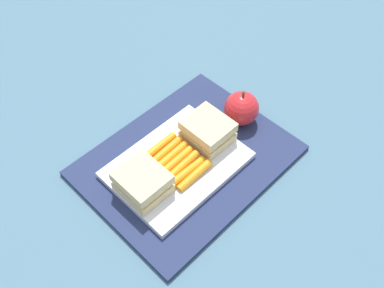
{
  "coord_description": "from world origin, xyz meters",
  "views": [
    {
      "loc": [
        -0.33,
        -0.34,
        0.65
      ],
      "look_at": [
        0.01,
        0.0,
        0.04
      ],
      "focal_mm": 41.0,
      "sensor_mm": 36.0,
      "label": 1
    }
  ],
  "objects": [
    {
      "name": "food_tray",
      "position": [
        -0.03,
        0.0,
        0.02
      ],
      "size": [
        0.23,
        0.17,
        0.01
      ],
      "primitive_type": "cube",
      "color": "white",
      "rests_on": "lunchbag_mat"
    },
    {
      "name": "carrot_sticks_bundle",
      "position": [
        -0.03,
        0.0,
        0.03
      ],
      "size": [
        0.08,
        0.1,
        0.02
      ],
      "color": "orange",
      "rests_on": "food_tray"
    },
    {
      "name": "lunchbag_mat",
      "position": [
        0.0,
        0.0,
        0.01
      ],
      "size": [
        0.36,
        0.28,
        0.01
      ],
      "primitive_type": "cube",
      "color": "navy",
      "rests_on": "ground_plane"
    },
    {
      "name": "ground_plane",
      "position": [
        0.0,
        0.0,
        0.0
      ],
      "size": [
        2.4,
        2.4,
        0.0
      ],
      "primitive_type": "plane",
      "color": "#42667A"
    },
    {
      "name": "apple",
      "position": [
        0.14,
        -0.01,
        0.04
      ],
      "size": [
        0.07,
        0.07,
        0.08
      ],
      "color": "red",
      "rests_on": "lunchbag_mat"
    },
    {
      "name": "sandwich_half_left",
      "position": [
        -0.1,
        0.0,
        0.04
      ],
      "size": [
        0.07,
        0.08,
        0.04
      ],
      "color": "#DBC189",
      "rests_on": "food_tray"
    },
    {
      "name": "sandwich_half_right",
      "position": [
        0.05,
        0.0,
        0.04
      ],
      "size": [
        0.07,
        0.08,
        0.04
      ],
      "color": "#DBC189",
      "rests_on": "food_tray"
    }
  ]
}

